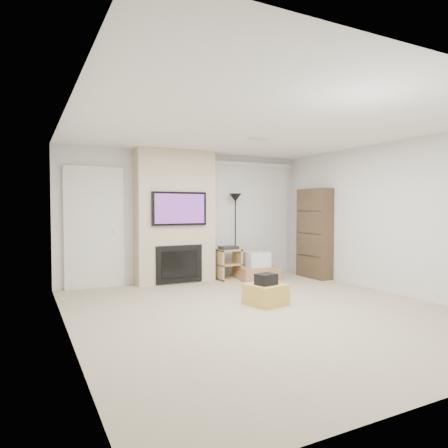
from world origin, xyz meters
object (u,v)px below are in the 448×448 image
ottoman (266,294)px  bookshelf (314,233)px  box_stack (257,269)px  av_stand (228,262)px  floor_lamp (235,211)px

ottoman → bookshelf: size_ratio=0.28×
box_stack → ottoman: bearing=-118.2°
av_stand → bookshelf: bearing=-20.0°
av_stand → bookshelf: 1.84m
floor_lamp → ottoman: bearing=-107.7°
ottoman → bookshelf: bookshelf is taller
floor_lamp → bookshelf: (1.42, -0.75, -0.44)m
ottoman → floor_lamp: (0.71, 2.22, 1.19)m
av_stand → ottoman: bearing=-102.9°
box_stack → floor_lamp: bearing=131.0°
bookshelf → ottoman: bearing=-145.3°
box_stack → av_stand: bearing=159.4°
av_stand → box_stack: (0.53, -0.20, -0.14)m
floor_lamp → bookshelf: bearing=-27.7°
bookshelf → av_stand: bearing=160.0°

